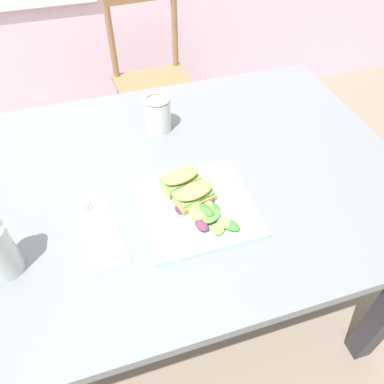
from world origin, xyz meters
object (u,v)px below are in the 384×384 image
Objects in this scene: fork_on_napkin at (95,223)px; mason_jar_iced_tea at (158,115)px; dining_table at (172,202)px; sandwich_half_back at (181,179)px; chair_wooden_far at (154,82)px; plate_lunch at (197,207)px; sandwich_half_front at (194,195)px.

mason_jar_iced_tea reaches higher than fork_on_napkin.
dining_table is 0.16m from sandwich_half_back.
sandwich_half_back is 0.25m from fork_on_napkin.
chair_wooden_far is 0.88m from mason_jar_iced_tea.
plate_lunch is 2.45× the size of mason_jar_iced_tea.
chair_wooden_far reaches higher than sandwich_half_back.
chair_wooden_far is at bearing 80.34° from dining_table.
dining_table is at bearing 26.45° from fork_on_napkin.
sandwich_half_back is (-0.02, 0.06, 0.00)m from sandwich_half_front.
mason_jar_iced_tea is (0.01, 0.29, 0.01)m from sandwich_half_back.
dining_table is 12.00× the size of sandwich_half_front.
chair_wooden_far is 7.67× the size of sandwich_half_front.
chair_wooden_far is at bearing 79.10° from mason_jar_iced_tea.
chair_wooden_far is 1.20m from plate_lunch.
sandwich_half_back is at bearing -78.68° from dining_table.
chair_wooden_far reaches higher than plate_lunch.
mason_jar_iced_tea is (0.02, 0.22, 0.17)m from dining_table.
chair_wooden_far is 1.20m from sandwich_half_front.
sandwich_half_front is at bearing -2.81° from fork_on_napkin.
sandwich_half_back reaches higher than plate_lunch.
mason_jar_iced_tea is (-0.01, 0.35, 0.01)m from sandwich_half_front.
sandwich_half_back is at bearing 104.98° from sandwich_half_front.
dining_table is at bearing -95.21° from mason_jar_iced_tea.
fork_on_napkin is (-0.26, 0.03, 0.00)m from plate_lunch.
dining_table is 7.33× the size of fork_on_napkin.
sandwich_half_front reaches higher than dining_table.
mason_jar_iced_tea is at bearing -100.90° from chair_wooden_far.
sandwich_half_front is (-0.00, 0.01, 0.03)m from plate_lunch.
fork_on_napkin is at bearing -109.54° from chair_wooden_far.
fork_on_napkin is (-0.23, -0.11, 0.12)m from dining_table.
chair_wooden_far reaches higher than dining_table.
plate_lunch is 0.37m from mason_jar_iced_tea.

